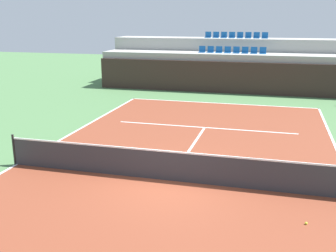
% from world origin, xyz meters
% --- Properties ---
extents(ground_plane, '(80.00, 80.00, 0.00)m').
position_xyz_m(ground_plane, '(0.00, 0.00, 0.00)').
color(ground_plane, '#477042').
extents(court_surface, '(11.00, 24.00, 0.01)m').
position_xyz_m(court_surface, '(0.00, 0.00, 0.01)').
color(court_surface, brown).
rests_on(court_surface, ground_plane).
extents(baseline_far, '(11.00, 0.10, 0.00)m').
position_xyz_m(baseline_far, '(0.00, 11.95, 0.01)').
color(baseline_far, white).
rests_on(baseline_far, court_surface).
extents(sideline_left, '(0.10, 24.00, 0.00)m').
position_xyz_m(sideline_left, '(-5.45, 0.00, 0.01)').
color(sideline_left, white).
rests_on(sideline_left, court_surface).
extents(service_line_far, '(8.26, 0.10, 0.00)m').
position_xyz_m(service_line_far, '(0.00, 6.40, 0.01)').
color(service_line_far, white).
rests_on(service_line_far, court_surface).
extents(centre_service_line, '(0.10, 6.40, 0.00)m').
position_xyz_m(centre_service_line, '(0.00, 3.20, 0.01)').
color(centre_service_line, white).
rests_on(centre_service_line, court_surface).
extents(back_wall, '(18.08, 0.30, 2.08)m').
position_xyz_m(back_wall, '(0.00, 15.41, 1.04)').
color(back_wall, '#33231E').
rests_on(back_wall, ground_plane).
extents(stands_tier_lower, '(18.08, 2.40, 2.53)m').
position_xyz_m(stands_tier_lower, '(0.00, 16.76, 1.27)').
color(stands_tier_lower, '#9E9E99').
rests_on(stands_tier_lower, ground_plane).
extents(stands_tier_upper, '(18.08, 2.40, 3.43)m').
position_xyz_m(stands_tier_upper, '(0.00, 19.16, 1.71)').
color(stands_tier_upper, '#9E9E99').
rests_on(stands_tier_upper, ground_plane).
extents(seating_row_lower, '(4.59, 0.44, 0.44)m').
position_xyz_m(seating_row_lower, '(0.00, 16.86, 2.66)').
color(seating_row_lower, '#145193').
rests_on(seating_row_lower, stands_tier_lower).
extents(seating_row_upper, '(4.59, 0.44, 0.44)m').
position_xyz_m(seating_row_upper, '(0.00, 19.26, 3.55)').
color(seating_row_upper, '#145193').
rests_on(seating_row_upper, stands_tier_upper).
extents(tennis_net, '(11.08, 0.08, 1.07)m').
position_xyz_m(tennis_net, '(0.00, 0.00, 0.51)').
color(tennis_net, black).
rests_on(tennis_net, court_surface).
extents(tennis_ball_0, '(0.07, 0.07, 0.07)m').
position_xyz_m(tennis_ball_0, '(3.94, -1.79, 0.04)').
color(tennis_ball_0, '#CCE033').
rests_on(tennis_ball_0, court_surface).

